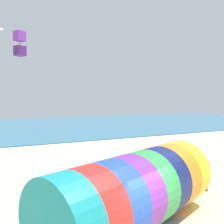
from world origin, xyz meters
The scene contains 4 objects.
sea centered at (0.00, 41.41, 0.05)m, with size 120.00×40.00×0.10m, color teal.
giant_inflatable_tube centered at (0.05, 1.93, 1.46)m, with size 8.48×5.73×2.92m.
kite_handler centered at (5.58, 3.64, 0.92)m, with size 0.41×0.31×1.78m.
kite_purple_box centered at (-3.45, 8.05, 7.98)m, with size 0.66×0.66×1.39m.
Camera 1 is at (-4.87, -6.23, 5.02)m, focal length 40.00 mm.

